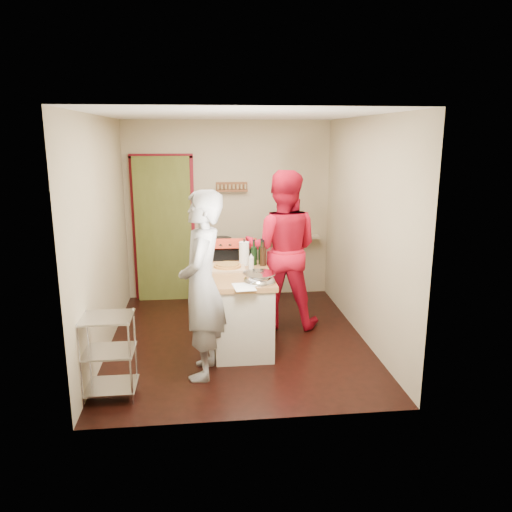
{
  "coord_description": "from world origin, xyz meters",
  "views": [
    {
      "loc": [
        -0.39,
        -5.57,
        2.39
      ],
      "look_at": [
        0.22,
        0.0,
        1.02
      ],
      "focal_mm": 35.0,
      "sensor_mm": 36.0,
      "label": 1
    }
  ],
  "objects_px": {
    "person_stripe": "(202,286)",
    "stove": "(234,272)",
    "wire_shelving": "(108,353)",
    "person_red": "(282,250)",
    "island": "(242,307)"
  },
  "relations": [
    {
      "from": "wire_shelving",
      "to": "person_stripe",
      "type": "xyz_separation_m",
      "value": [
        0.87,
        0.36,
        0.5
      ]
    },
    {
      "from": "wire_shelving",
      "to": "stove",
      "type": "bearing_deg",
      "value": 63.15
    },
    {
      "from": "wire_shelving",
      "to": "person_red",
      "type": "bearing_deg",
      "value": 41.24
    },
    {
      "from": "stove",
      "to": "person_stripe",
      "type": "relative_size",
      "value": 0.53
    },
    {
      "from": "person_stripe",
      "to": "island",
      "type": "bearing_deg",
      "value": 155.34
    },
    {
      "from": "wire_shelving",
      "to": "person_red",
      "type": "height_order",
      "value": "person_red"
    },
    {
      "from": "person_stripe",
      "to": "stove",
      "type": "bearing_deg",
      "value": 177.47
    },
    {
      "from": "stove",
      "to": "wire_shelving",
      "type": "distance_m",
      "value": 2.94
    },
    {
      "from": "island",
      "to": "person_stripe",
      "type": "bearing_deg",
      "value": -123.52
    },
    {
      "from": "island",
      "to": "person_stripe",
      "type": "distance_m",
      "value": 0.94
    },
    {
      "from": "stove",
      "to": "island",
      "type": "height_order",
      "value": "island"
    },
    {
      "from": "stove",
      "to": "person_red",
      "type": "distance_m",
      "value": 1.24
    },
    {
      "from": "island",
      "to": "wire_shelving",
      "type": "bearing_deg",
      "value": -141.93
    },
    {
      "from": "island",
      "to": "person_stripe",
      "type": "xyz_separation_m",
      "value": [
        -0.44,
        -0.67,
        0.48
      ]
    },
    {
      "from": "stove",
      "to": "wire_shelving",
      "type": "relative_size",
      "value": 1.26
    }
  ]
}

